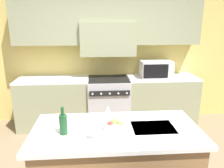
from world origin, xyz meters
name	(u,v)px	position (x,y,z in m)	size (l,w,h in m)	color
back_cabinetry	(108,42)	(0.00, 2.19, 1.59)	(10.00, 0.46, 2.70)	#DBC166
back_counter	(109,101)	(0.00, 1.94, 0.47)	(3.38, 0.62, 0.94)	gray
range_stove	(109,102)	(0.00, 1.92, 0.47)	(0.77, 0.70, 0.93)	#B7B7BC
microwave	(156,69)	(0.89, 1.94, 1.10)	(0.57, 0.42, 0.31)	silver
kitchen_island	(116,165)	(-0.03, 0.02, 0.45)	(1.73, 0.84, 0.89)	olive
wine_bottle	(63,124)	(-0.56, -0.05, 1.00)	(0.08, 0.08, 0.28)	#194723
wine_glass_near	(92,127)	(-0.28, -0.17, 1.01)	(0.08, 0.08, 0.18)	white
wine_glass_far	(108,110)	(-0.11, 0.22, 1.01)	(0.08, 0.08, 0.18)	white
fruit_bowl	(115,125)	(-0.05, 0.04, 0.92)	(0.25, 0.25, 0.09)	silver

